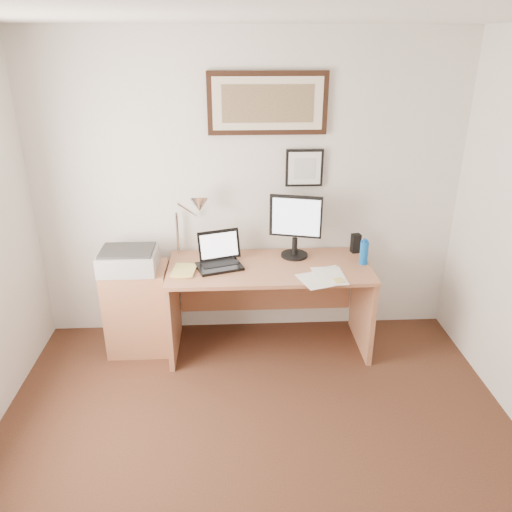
{
  "coord_description": "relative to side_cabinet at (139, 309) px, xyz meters",
  "views": [
    {
      "loc": [
        -0.14,
        -1.95,
        2.39
      ],
      "look_at": [
        0.03,
        1.43,
        0.92
      ],
      "focal_mm": 35.0,
      "sensor_mm": 36.0,
      "label": 1
    }
  ],
  "objects": [
    {
      "name": "marker_pen",
      "position": [
        1.53,
        -0.12,
        0.39
      ],
      "size": [
        0.14,
        0.06,
        0.02
      ],
      "primitive_type": "cylinder",
      "rotation": [
        0.0,
        1.57,
        0.35
      ],
      "color": "white",
      "rests_on": "desk"
    },
    {
      "name": "water_bottle",
      "position": [
        1.82,
        -0.05,
        0.48
      ],
      "size": [
        0.07,
        0.07,
        0.19
      ],
      "primitive_type": "cylinder",
      "color": "#0D56B3",
      "rests_on": "desk"
    },
    {
      "name": "speaker",
      "position": [
        1.81,
        0.19,
        0.47
      ],
      "size": [
        0.08,
        0.07,
        0.16
      ],
      "primitive_type": "cube",
      "rotation": [
        0.0,
        0.0,
        0.19
      ],
      "color": "black",
      "rests_on": "desk"
    },
    {
      "name": "laptop",
      "position": [
        0.67,
        -0.02,
        0.44
      ],
      "size": [
        0.4,
        0.39,
        0.26
      ],
      "color": "black",
      "rests_on": "desk"
    },
    {
      "name": "bottle_cap",
      "position": [
        1.82,
        -0.05,
        0.59
      ],
      "size": [
        0.03,
        0.03,
        0.02
      ],
      "primitive_type": "cylinder",
      "color": "#0D56B3",
      "rests_on": "water_bottle"
    },
    {
      "name": "side_cabinet",
      "position": [
        0.0,
        0.0,
        0.0
      ],
      "size": [
        0.5,
        0.4,
        0.73
      ],
      "primitive_type": "cube",
      "color": "#9F6342",
      "rests_on": "floor"
    },
    {
      "name": "paper_sheet_b",
      "position": [
        1.51,
        -0.26,
        0.39
      ],
      "size": [
        0.24,
        0.34,
        0.0
      ],
      "primitive_type": "cube",
      "rotation": [
        0.0,
        0.0,
        0.04
      ],
      "color": "white",
      "rests_on": "desk"
    },
    {
      "name": "ceiling",
      "position": [
        0.92,
        -1.68,
        2.13
      ],
      "size": [
        4.0,
        4.0,
        0.0
      ],
      "primitive_type": "plane",
      "rotation": [
        3.14,
        0.0,
        0.0
      ],
      "color": "silver",
      "rests_on": "ground"
    },
    {
      "name": "desk",
      "position": [
        1.07,
        0.04,
        0.15
      ],
      "size": [
        1.6,
        0.7,
        0.75
      ],
      "color": "#9F6342",
      "rests_on": "floor"
    },
    {
      "name": "printer",
      "position": [
        -0.03,
        -0.04,
        0.45
      ],
      "size": [
        0.44,
        0.34,
        0.18
      ],
      "color": "#A9A9AC",
      "rests_on": "side_cabinet"
    },
    {
      "name": "paper_sheet_a",
      "position": [
        1.38,
        -0.33,
        0.39
      ],
      "size": [
        0.27,
        0.33,
        0.0
      ],
      "primitive_type": "cube",
      "rotation": [
        0.0,
        0.0,
        0.32
      ],
      "color": "white",
      "rests_on": "desk"
    },
    {
      "name": "sticky_pad",
      "position": [
        1.56,
        -0.35,
        0.39
      ],
      "size": [
        0.09,
        0.09,
        0.01
      ],
      "primitive_type": "cube",
      "rotation": [
        0.0,
        0.0,
        0.23
      ],
      "color": "#D8CC66",
      "rests_on": "desk"
    },
    {
      "name": "picture_large",
      "position": [
        1.07,
        0.29,
        1.59
      ],
      "size": [
        0.92,
        0.04,
        0.47
      ],
      "color": "black",
      "rests_on": "wall_back"
    },
    {
      "name": "wall_back",
      "position": [
        0.92,
        0.32,
        0.89
      ],
      "size": [
        3.5,
        0.02,
        2.5
      ],
      "primitive_type": "cube",
      "color": "silver",
      "rests_on": "ground"
    },
    {
      "name": "desk_lamp",
      "position": [
        0.51,
        0.13,
        0.82
      ],
      "size": [
        0.29,
        0.27,
        0.53
      ],
      "color": "silver",
      "rests_on": "desk"
    },
    {
      "name": "lcd_monitor",
      "position": [
        1.29,
        0.12,
        0.68
      ],
      "size": [
        0.41,
        0.22,
        0.52
      ],
      "color": "black",
      "rests_on": "desk"
    },
    {
      "name": "picture_small",
      "position": [
        1.37,
        0.29,
        1.09
      ],
      "size": [
        0.3,
        0.03,
        0.3
      ],
      "color": "black",
      "rests_on": "wall_back"
    },
    {
      "name": "book",
      "position": [
        0.32,
        -0.11,
        0.39
      ],
      "size": [
        0.2,
        0.26,
        0.02
      ],
      "primitive_type": "imported",
      "rotation": [
        0.0,
        0.0,
        -0.11
      ],
      "color": "#DCCA67",
      "rests_on": "desk"
    }
  ]
}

